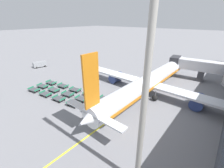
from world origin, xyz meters
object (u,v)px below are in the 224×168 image
Objects in this scene: baggage_dolly_row_mid_b_col_a at (51,83)px; baggage_dolly_row_near_col_c at (59,99)px; baggage_dolly_row_mid_b_col_d at (89,94)px; baggage_dolly_row_near_col_d at (73,104)px; baggage_dolly_row_mid_a_col_c at (68,94)px; baggage_dolly_row_mid_b_col_c at (75,90)px; baggage_dolly_row_mid_b_col_e at (105,99)px; service_van at (40,64)px; baggage_dolly_row_mid_a_col_b at (54,90)px; baggage_dolly_row_near_col_b at (46,94)px; apron_light_mast at (148,65)px; baggage_dolly_row_mid_a_col_e at (98,104)px; baggage_dolly_row_near_col_e at (90,110)px; airplane at (152,80)px; baggage_dolly_row_mid_b_col_b at (63,86)px; baggage_dolly_row_mid_a_col_d at (82,99)px; baggage_dolly_row_near_col_a at (34,90)px; baggage_dolly_row_mid_a_col_a at (43,86)px.

baggage_dolly_row_near_col_c is at bearing -21.66° from baggage_dolly_row_mid_b_col_a.
baggage_dolly_row_near_col_d is at bearing -82.27° from baggage_dolly_row_mid_b_col_d.
baggage_dolly_row_mid_b_col_a is (-9.10, 1.18, 0.00)m from baggage_dolly_row_mid_a_col_c.
baggage_dolly_row_mid_b_col_d is at bearing 7.84° from baggage_dolly_row_mid_b_col_c.
baggage_dolly_row_mid_b_col_d is (3.75, 3.13, 0.00)m from baggage_dolly_row_mid_a_col_c.
baggage_dolly_row_near_col_c and baggage_dolly_row_mid_b_col_e have the same top height.
baggage_dolly_row_mid_b_col_a is at bearing -18.25° from service_van.
baggage_dolly_row_mid_a_col_b is 1.00× the size of baggage_dolly_row_mid_b_col_a.
apron_light_mast reaches higher than baggage_dolly_row_near_col_b.
baggage_dolly_row_mid_a_col_e is at bearing 37.43° from baggage_dolly_row_near_col_d.
service_van is 25.07m from baggage_dolly_row_near_col_b.
baggage_dolly_row_mid_a_col_e is (-0.35, 2.58, 0.00)m from baggage_dolly_row_near_col_e.
baggage_dolly_row_mid_b_col_b is at bearing -146.92° from airplane.
airplane reaches higher than baggage_dolly_row_near_col_e.
baggage_dolly_row_mid_a_col_b is 4.99m from baggage_dolly_row_mid_b_col_a.
baggage_dolly_row_near_col_e is at bearing -22.45° from baggage_dolly_row_mid_b_col_c.
baggage_dolly_row_mid_b_col_d is (-0.42, 2.59, 0.00)m from baggage_dolly_row_mid_a_col_d.
baggage_dolly_row_near_col_a is 1.00× the size of baggage_dolly_row_mid_b_col_d.
airplane is 1.89× the size of apron_light_mast.
baggage_dolly_row_near_col_c is (8.63, 1.27, 0.00)m from baggage_dolly_row_near_col_a.
baggage_dolly_row_near_col_e is 1.00× the size of baggage_dolly_row_mid_b_col_c.
baggage_dolly_row_near_col_a and baggage_dolly_row_near_col_e have the same top height.
baggage_dolly_row_near_col_a is at bearing 173.70° from apron_light_mast.
service_van is 18.69m from baggage_dolly_row_mid_b_col_a.
baggage_dolly_row_mid_a_col_b is 13.15m from baggage_dolly_row_mid_a_col_e.
baggage_dolly_row_mid_a_col_a is at bearing -171.64° from baggage_dolly_row_mid_a_col_b.
baggage_dolly_row_near_col_e and baggage_dolly_row_mid_a_col_e have the same top height.
baggage_dolly_row_near_col_e is at bearing -82.95° from baggage_dolly_row_mid_b_col_e.
baggage_dolly_row_mid_a_col_a is 13.11m from baggage_dolly_row_mid_a_col_d.
baggage_dolly_row_near_col_a is at bearing -155.41° from baggage_dolly_row_mid_a_col_c.
baggage_dolly_row_mid_b_col_b is (-18.63, -12.14, -2.50)m from airplane.
airplane is 16.42m from baggage_dolly_row_near_col_e.
baggage_dolly_row_mid_a_col_b is (-18.29, -14.90, -2.50)m from airplane.
baggage_dolly_row_mid_b_col_a is at bearing -150.51° from airplane.
baggage_dolly_row_mid_a_col_b is 0.99× the size of baggage_dolly_row_mid_b_col_d.
service_van is 26.68m from baggage_dolly_row_mid_b_col_c.
baggage_dolly_row_mid_b_col_b is (-13.34, 0.74, 0.00)m from baggage_dolly_row_mid_a_col_e.
baggage_dolly_row_mid_b_col_d is at bearing 8.62° from baggage_dolly_row_mid_b_col_a.
baggage_dolly_row_near_col_b is 1.00× the size of baggage_dolly_row_mid_a_col_d.
baggage_dolly_row_near_col_d is 1.00× the size of baggage_dolly_row_near_col_e.
baggage_dolly_row_near_col_d is at bearing -83.95° from baggage_dolly_row_mid_a_col_d.
baggage_dolly_row_mid_b_col_d is at bearing 7.60° from baggage_dolly_row_mid_b_col_b.
baggage_dolly_row_mid_b_col_c is at bearing 59.35° from baggage_dolly_row_near_col_b.
baggage_dolly_row_near_col_a is at bearing -172.30° from baggage_dolly_row_near_col_b.
baggage_dolly_row_near_col_e is 18.11m from baggage_dolly_row_mid_b_col_a.
baggage_dolly_row_near_col_b is at bearing 7.70° from baggage_dolly_row_near_col_a.
baggage_dolly_row_near_col_d is at bearing 9.24° from baggage_dolly_row_near_col_b.
baggage_dolly_row_near_col_a is at bearing -155.55° from baggage_dolly_row_mid_b_col_e.
baggage_dolly_row_mid_b_col_e is (-5.57, -10.42, -2.50)m from airplane.
airplane is 9.35× the size of service_van.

